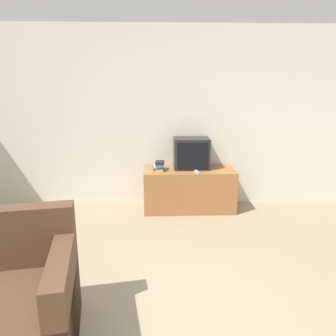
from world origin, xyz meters
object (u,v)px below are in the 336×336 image
book_stack (159,166)px  remote_on_stand (197,172)px  television (191,153)px  tv_stand (189,190)px

book_stack → remote_on_stand: size_ratio=1.45×
television → book_stack: 0.50m
tv_stand → television: bearing=69.7°
tv_stand → book_stack: book_stack is taller
tv_stand → remote_on_stand: size_ratio=8.76×
television → book_stack: (-0.47, -0.11, -0.16)m
tv_stand → book_stack: 0.57m
tv_stand → book_stack: (-0.44, -0.02, 0.37)m
book_stack → remote_on_stand: 0.54m
book_stack → television: bearing=12.9°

